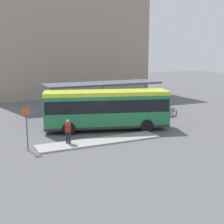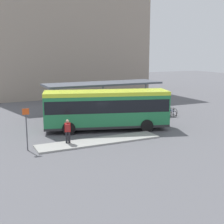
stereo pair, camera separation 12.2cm
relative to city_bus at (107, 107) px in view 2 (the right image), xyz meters
name	(u,v)px [view 2 (the right image)]	position (x,y,z in m)	size (l,w,h in m)	color
ground_plane	(107,130)	(-0.01, 0.00, -1.89)	(120.00, 120.00, 0.00)	#5B5B60
curb_island	(99,141)	(-1.95, -3.04, -1.83)	(9.06, 1.80, 0.12)	#9E9E99
city_bus	(107,107)	(0.00, 0.00, 0.00)	(10.35, 5.33, 3.24)	#237A47
pedestrian_waiting	(68,130)	(-4.19, -2.75, -0.81)	(0.46, 0.50, 1.67)	#232328
bicycle_blue	(172,113)	(8.16, 2.14, -1.55)	(0.48, 1.52, 0.66)	black
bicycle_black	(172,111)	(8.64, 2.81, -1.51)	(0.48, 1.75, 0.75)	black
bicycle_red	(166,111)	(8.34, 3.49, -1.55)	(0.48, 1.56, 0.68)	black
station_shelter	(103,84)	(1.98, 5.19, 1.33)	(11.60, 3.50, 3.36)	#4C515B
potted_planter_near_shelter	(74,118)	(-1.89, 2.74, -1.25)	(0.86, 0.86, 1.23)	slate
potted_planter_far_side	(113,114)	(1.78, 2.42, -1.15)	(0.98, 0.98, 1.42)	slate
platform_sign	(27,127)	(-6.96, -2.80, -0.33)	(0.44, 0.08, 2.80)	#4C4C51
station_building	(66,32)	(3.82, 23.10, 7.36)	(22.73, 10.41, 18.49)	gray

